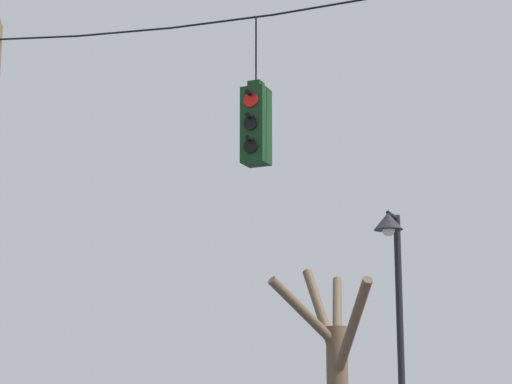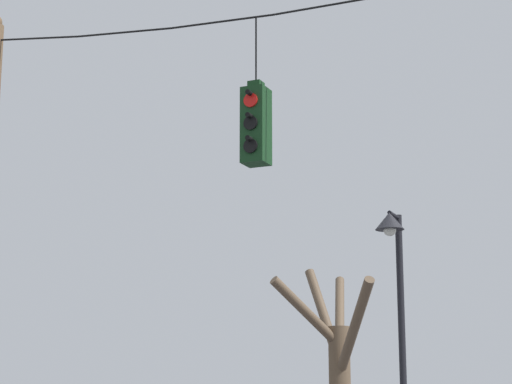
{
  "view_description": "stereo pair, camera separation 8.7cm",
  "coord_description": "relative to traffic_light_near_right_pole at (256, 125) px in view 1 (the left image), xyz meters",
  "views": [
    {
      "loc": [
        4.23,
        -12.58,
        1.74
      ],
      "look_at": [
        -1.08,
        -0.45,
        4.67
      ],
      "focal_mm": 70.0,
      "sensor_mm": 36.0,
      "label": 1
    },
    {
      "loc": [
        4.31,
        -12.55,
        1.74
      ],
      "look_at": [
        -1.08,
        -0.45,
        4.67
      ],
      "focal_mm": 70.0,
      "sensor_mm": 36.0,
      "label": 2
    }
  ],
  "objects": [
    {
      "name": "street_lamp",
      "position": [
        0.69,
        4.28,
        -1.8
      ],
      "size": [
        0.5,
        0.85,
        5.11
      ],
      "color": "black",
      "rests_on": "ground_plane"
    },
    {
      "name": "bare_tree",
      "position": [
        -1.36,
        7.06,
        -3.22
      ],
      "size": [
        2.35,
        3.87,
        4.74
      ],
      "color": "brown",
      "rests_on": "ground_plane"
    },
    {
      "name": "traffic_light_near_right_pole",
      "position": [
        0.0,
        0.0,
        0.0
      ],
      "size": [
        0.34,
        0.58,
        2.15
      ],
      "color": "#143819"
    }
  ]
}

